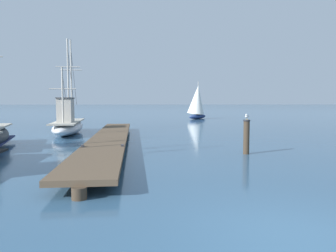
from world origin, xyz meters
name	(u,v)px	position (x,y,z in m)	size (l,w,h in m)	color
ground_plane	(300,239)	(0.00, 0.00, 0.00)	(400.00, 400.00, 0.00)	#335675
floating_dock	(110,138)	(-4.55, 12.09, 0.36)	(2.60, 19.55, 0.53)	brown
fishing_boat_1	(68,124)	(-8.13, 18.12, 0.72)	(2.56, 9.09, 6.88)	silver
mooring_piling	(246,136)	(1.70, 8.80, 0.78)	(0.30, 0.30, 1.49)	#3D3023
perched_seagull	(247,116)	(1.71, 8.80, 1.64)	(0.25, 0.36, 0.27)	gold
distant_sailboat	(197,102)	(3.58, 36.37, 2.14)	(3.37, 4.13, 4.75)	navy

